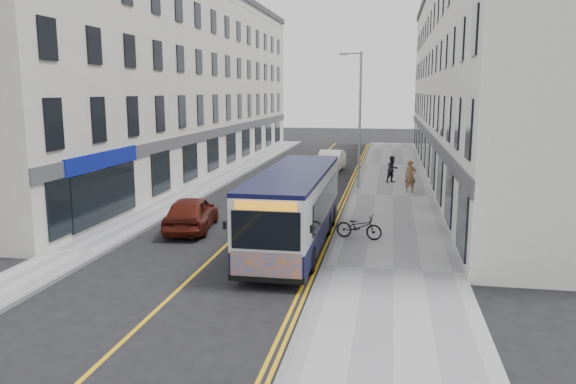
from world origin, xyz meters
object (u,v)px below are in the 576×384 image
at_px(streetlamp, 359,116).
at_px(pedestrian_near, 410,177).
at_px(city_bus, 295,205).
at_px(car_white, 330,161).
at_px(bicycle, 359,227).
at_px(car_maroon, 191,213).
at_px(pedestrian_far, 392,169).

distance_m(streetlamp, pedestrian_near, 4.62).
height_order(streetlamp, city_bus, streetlamp).
bearing_deg(car_white, city_bus, -83.90).
distance_m(city_bus, bicycle, 2.78).
bearing_deg(bicycle, car_maroon, 97.42).
height_order(city_bus, pedestrian_near, city_bus).
relative_size(city_bus, bicycle, 5.50).
relative_size(streetlamp, pedestrian_near, 4.40).
xyz_separation_m(city_bus, bicycle, (2.34, 1.12, -0.99)).
relative_size(pedestrian_near, car_white, 0.39).
relative_size(pedestrian_far, car_white, 0.36).
height_order(bicycle, car_maroon, car_maroon).
height_order(streetlamp, bicycle, streetlamp).
height_order(city_bus, bicycle, city_bus).
bearing_deg(city_bus, pedestrian_near, 68.65).
bearing_deg(car_maroon, city_bus, 152.57).
height_order(city_bus, car_maroon, city_bus).
xyz_separation_m(streetlamp, bicycle, (0.77, -11.59, -3.79)).
xyz_separation_m(city_bus, car_maroon, (-4.69, 1.69, -0.85)).
distance_m(car_white, car_maroon, 18.81).
xyz_separation_m(streetlamp, pedestrian_far, (2.05, 2.48, -3.43)).
bearing_deg(pedestrian_near, streetlamp, 149.70).
xyz_separation_m(city_bus, car_white, (-0.80, 20.09, -0.82)).
bearing_deg(car_white, bicycle, -76.78).
bearing_deg(car_maroon, car_white, -109.58).
relative_size(streetlamp, car_maroon, 1.85).
distance_m(streetlamp, pedestrian_far, 4.70).
bearing_deg(car_white, pedestrian_near, -53.08).
xyz_separation_m(bicycle, car_white, (-3.14, 18.96, 0.17)).
height_order(streetlamp, car_maroon, streetlamp).
relative_size(bicycle, car_white, 0.39).
height_order(bicycle, car_white, car_white).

